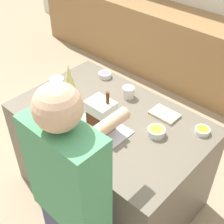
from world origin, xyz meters
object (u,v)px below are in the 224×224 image
at_px(candy_bowl_beside_tree, 156,132).
at_px(cookbook, 165,114).
at_px(gingerbread_house, 101,115).
at_px(candy_bowl_far_right, 202,131).
at_px(decorative_tree, 69,80).
at_px(mug, 128,92).
at_px(candy_bowl_front_corner, 57,81).
at_px(candy_bowl_center_rear, 105,75).
at_px(baking_tray, 101,128).
at_px(person, 72,206).

relative_size(candy_bowl_beside_tree, cookbook, 0.59).
bearing_deg(gingerbread_house, candy_bowl_far_right, 39.48).
bearing_deg(decorative_tree, mug, 39.09).
bearing_deg(mug, candy_bowl_front_corner, -155.23).
distance_m(gingerbread_house, decorative_tree, 0.50).
bearing_deg(candy_bowl_center_rear, baking_tray, -48.29).
relative_size(decorative_tree, candy_bowl_center_rear, 2.49).
distance_m(candy_bowl_front_corner, cookbook, 0.99).
bearing_deg(mug, candy_bowl_far_right, 2.40).
bearing_deg(candy_bowl_far_right, decorative_tree, -162.44).
distance_m(baking_tray, gingerbread_house, 0.13).
height_order(cookbook, mug, mug).
distance_m(baking_tray, candy_bowl_beside_tree, 0.40).
height_order(decorative_tree, person, person).
height_order(candy_bowl_front_corner, cookbook, candy_bowl_front_corner).
height_order(gingerbread_house, mug, gingerbread_house).
bearing_deg(mug, cookbook, 1.11).
bearing_deg(candy_bowl_front_corner, candy_bowl_beside_tree, 3.27).
bearing_deg(candy_bowl_center_rear, candy_bowl_beside_tree, -20.70).
xyz_separation_m(baking_tray, mug, (-0.11, 0.43, 0.04)).
height_order(decorative_tree, candy_bowl_beside_tree, decorative_tree).
bearing_deg(mug, person, -66.30).
xyz_separation_m(gingerbread_house, mug, (-0.11, 0.43, -0.09)).
bearing_deg(candy_bowl_beside_tree, candy_bowl_far_right, 46.43).
bearing_deg(baking_tray, person, -60.11).
relative_size(baking_tray, mug, 4.14).
relative_size(candy_bowl_center_rear, cookbook, 0.54).
relative_size(baking_tray, gingerbread_house, 1.26).
xyz_separation_m(gingerbread_house, candy_bowl_beside_tree, (0.33, 0.22, -0.10)).
xyz_separation_m(candy_bowl_center_rear, cookbook, (0.71, -0.08, -0.01)).
bearing_deg(mug, candy_bowl_center_rear, 166.07).
distance_m(decorative_tree, candy_bowl_beside_tree, 0.83).
bearing_deg(candy_bowl_front_corner, person, -35.54).
height_order(candy_bowl_far_right, person, person).
bearing_deg(gingerbread_house, candy_bowl_beside_tree, 33.65).
bearing_deg(candy_bowl_beside_tree, cookbook, 110.64).
relative_size(baking_tray, candy_bowl_beside_tree, 3.28).
xyz_separation_m(baking_tray, decorative_tree, (-0.48, 0.13, 0.14)).
xyz_separation_m(mug, person, (0.44, -1.01, -0.05)).
bearing_deg(candy_bowl_front_corner, mug, 24.77).
xyz_separation_m(gingerbread_house, decorative_tree, (-0.48, 0.13, 0.01)).
bearing_deg(gingerbread_house, cookbook, 60.63).
bearing_deg(person, gingerbread_house, 119.85).
distance_m(decorative_tree, candy_bowl_far_right, 1.10).
xyz_separation_m(gingerbread_house, person, (0.33, -0.58, -0.14)).
relative_size(candy_bowl_center_rear, candy_bowl_far_right, 1.07).
bearing_deg(candy_bowl_far_right, person, -102.44).
bearing_deg(candy_bowl_front_corner, cookbook, 16.38).
relative_size(candy_bowl_beside_tree, person, 0.07).
bearing_deg(decorative_tree, candy_bowl_center_rear, 87.06).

